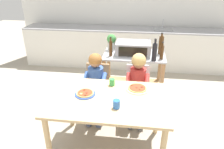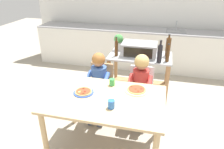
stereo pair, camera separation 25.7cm
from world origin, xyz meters
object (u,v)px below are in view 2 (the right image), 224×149
(bottle_brown_beer, at_px, (160,53))
(dining_chair_right, at_px, (140,90))
(toaster_oven, at_px, (139,49))
(dining_table, at_px, (106,105))
(drinking_cup_green, at_px, (112,82))
(child_in_blue_striped_shirt, at_px, (98,79))
(bottle_tall_green_wine, at_px, (168,47))
(pizza_plate_cream, at_px, (137,90))
(dining_chair_left, at_px, (101,86))
(child_in_red_shirt, at_px, (140,82))
(pizza_plate_blue_rimmed, at_px, (83,92))
(drinking_cup_blue, at_px, (111,104))
(bottle_clear_vinegar, at_px, (168,54))
(bottle_squat_spirits, at_px, (116,48))
(potted_herb_plant, at_px, (119,42))
(kitchen_island_cart, at_px, (139,72))

(bottle_brown_beer, distance_m, dining_chair_right, 0.59)
(toaster_oven, xyz_separation_m, dining_table, (-0.22, -1.18, -0.30))
(dining_table, bearing_deg, drinking_cup_green, 89.92)
(toaster_oven, distance_m, child_in_blue_striped_shirt, 0.83)
(bottle_tall_green_wine, height_order, dining_chair_right, bottle_tall_green_wine)
(bottle_brown_beer, xyz_separation_m, pizza_plate_cream, (-0.22, -0.72, -0.22))
(dining_chair_left, xyz_separation_m, child_in_red_shirt, (0.60, -0.09, 0.20))
(dining_chair_left, bearing_deg, pizza_plate_blue_rimmed, -90.01)
(toaster_oven, xyz_separation_m, drinking_cup_blue, (-0.11, -1.36, -0.15))
(bottle_clear_vinegar, xyz_separation_m, pizza_plate_cream, (-0.33, -0.79, -0.20))
(drinking_cup_blue, bearing_deg, bottle_clear_vinegar, 65.82)
(bottle_squat_spirits, distance_m, pizza_plate_cream, 0.97)
(bottle_squat_spirits, distance_m, child_in_blue_striped_shirt, 0.60)
(bottle_clear_vinegar, relative_size, dining_table, 0.20)
(bottle_clear_vinegar, height_order, child_in_blue_striped_shirt, bottle_clear_vinegar)
(child_in_blue_striped_shirt, bearing_deg, bottle_squat_spirits, 71.77)
(dining_table, distance_m, child_in_blue_striped_shirt, 0.65)
(child_in_blue_striped_shirt, bearing_deg, potted_herb_plant, 80.11)
(dining_chair_right, bearing_deg, pizza_plate_cream, -90.00)
(dining_chair_left, height_order, pizza_plate_blue_rimmed, dining_chair_left)
(toaster_oven, relative_size, potted_herb_plant, 1.99)
(child_in_blue_striped_shirt, bearing_deg, bottle_clear_vinegar, 25.05)
(potted_herb_plant, bearing_deg, pizza_plate_blue_rimmed, -95.77)
(dining_chair_right, relative_size, child_in_red_shirt, 0.79)
(pizza_plate_cream, bearing_deg, drinking_cup_blue, -116.61)
(dining_table, bearing_deg, child_in_blue_striped_shirt, 115.29)
(bottle_tall_green_wine, xyz_separation_m, drinking_cup_green, (-0.65, -0.95, -0.20))
(child_in_blue_striped_shirt, distance_m, drinking_cup_blue, 0.87)
(bottle_squat_spirits, bearing_deg, pizza_plate_cream, -62.24)
(dining_chair_left, relative_size, pizza_plate_cream, 2.99)
(child_in_red_shirt, bearing_deg, bottle_tall_green_wine, 62.08)
(bottle_squat_spirits, distance_m, drinking_cup_blue, 1.28)
(dining_chair_left, xyz_separation_m, pizza_plate_cream, (0.60, -0.48, 0.29))
(bottle_squat_spirits, distance_m, drinking_cup_green, 0.80)
(toaster_oven, relative_size, pizza_plate_blue_rimmed, 2.23)
(dining_chair_left, distance_m, child_in_blue_striped_shirt, 0.22)
(bottle_clear_vinegar, height_order, drinking_cup_green, bottle_clear_vinegar)
(child_in_red_shirt, bearing_deg, bottle_brown_beer, 56.16)
(dining_chair_right, relative_size, pizza_plate_blue_rimmed, 3.37)
(potted_herb_plant, relative_size, dining_chair_left, 0.33)
(kitchen_island_cart, xyz_separation_m, bottle_squat_spirits, (-0.36, -0.12, 0.41))
(dining_chair_right, bearing_deg, bottle_brown_beer, 43.69)
(potted_herb_plant, height_order, drinking_cup_blue, potted_herb_plant)
(dining_table, xyz_separation_m, dining_chair_right, (0.32, 0.75, -0.17))
(toaster_oven, relative_size, drinking_cup_green, 6.23)
(potted_herb_plant, distance_m, drinking_cup_green, 1.08)
(bottle_tall_green_wine, xyz_separation_m, bottle_squat_spirits, (-0.77, -0.19, -0.02))
(potted_herb_plant, bearing_deg, dining_table, -83.77)
(potted_herb_plant, bearing_deg, pizza_plate_cream, -67.38)
(bottle_clear_vinegar, bearing_deg, bottle_brown_beer, -148.19)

